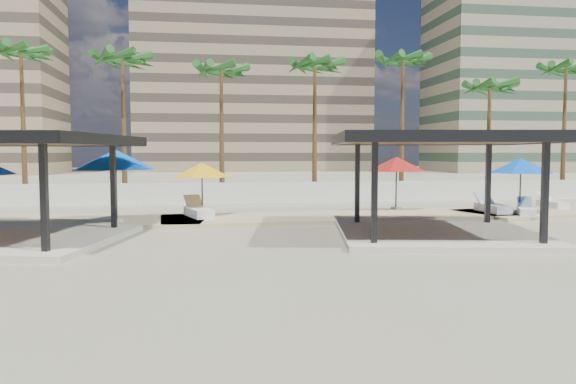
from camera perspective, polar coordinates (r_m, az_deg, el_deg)
The scene contains 22 objects.
ground at distance 18.31m, azimuth 4.71°, elevation -5.37°, with size 200.00×200.00×0.00m, color tan.
promenade at distance 26.15m, azimuth 5.13°, elevation -2.42°, with size 44.45×7.97×0.24m.
boundary_wall at distance 33.92m, azimuth -1.48°, elevation -0.02°, with size 56.00×0.30×1.20m, color silver.
building_mid at distance 96.59m, azimuth -3.69°, elevation 10.70°, with size 38.00×16.00×30.40m.
building_east at distance 99.55m, azimuth 23.72°, elevation 11.92°, with size 32.00×15.00×36.40m.
pavilion_central at distance 20.42m, azimuth 15.06°, elevation 1.60°, with size 8.29×8.29×3.64m.
pavilion_west at distance 20.59m, azimuth -26.55°, elevation 1.22°, with size 8.40×8.40×3.57m.
umbrella_b at distance 25.43m, azimuth -8.74°, elevation 2.23°, with size 3.48×3.48×2.37m.
umbrella_c at distance 28.28m, azimuth 10.96°, elevation 2.79°, with size 3.49×3.49×2.60m.
umbrella_d at distance 28.15m, azimuth 22.58°, elevation 2.48°, with size 3.03×3.03×2.56m.
umbrella_f at distance 23.65m, azimuth -17.12°, elevation 3.15°, with size 3.80×3.80×2.93m.
lounger_a at distance 24.92m, azimuth -9.08°, elevation -2.00°, with size 1.40×2.50×0.90m.
lounger_b at distance 27.64m, azimuth 23.03°, elevation -1.75°, with size 1.45×2.08×0.76m.
lounger_c at distance 28.27m, azimuth 20.01°, elevation -1.49°, with size 0.79×2.34×0.88m.
lounger_d at distance 31.89m, azimuth 25.25°, elevation -1.09°, with size 0.65×1.98×0.75m.
palm_b at distance 38.30m, azimuth -25.49°, elevation 12.19°, with size 3.00×3.00×9.89m.
palm_c at distance 36.41m, azimuth -16.47°, elevation 12.30°, with size 3.00×3.00×9.51m.
palm_d at distance 36.84m, azimuth -6.80°, elevation 11.68°, with size 3.00×3.00×9.07m.
palm_e at distance 37.07m, azimuth 2.75°, elevation 12.21°, with size 3.00×3.00×9.45m.
palm_f at distance 38.93m, azimuth 11.59°, elevation 12.47°, with size 3.00×3.00×9.97m.
palm_g at distance 40.80m, azimuth 19.81°, elevation 9.63°, with size 3.00×3.00×8.25m.
palm_h at distance 44.58m, azimuth 26.40°, elevation 10.73°, with size 3.00×3.00×9.71m.
Camera 1 is at (-4.15, -17.59, 2.98)m, focal length 35.00 mm.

